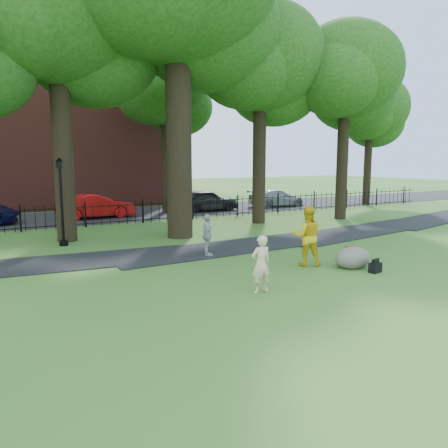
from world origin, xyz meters
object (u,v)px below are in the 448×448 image
woman (261,264)px  red_sedan (96,206)px  man (307,236)px  boulder (353,256)px  lamppost (62,203)px

woman → red_sedan: (-0.29, 16.56, -0.03)m
man → boulder: size_ratio=1.57×
red_sedan → lamppost: bearing=158.8°
woman → boulder: woman is taller
red_sedan → woman: bearing=-178.1°
woman → red_sedan: bearing=-85.2°
man → red_sedan: man is taller
woman → lamppost: size_ratio=0.43×
man → lamppost: 9.67m
boulder → lamppost: 11.14m
man → lamppost: lamppost is taller
woman → man: bearing=-146.4°
woman → boulder: 4.13m
man → boulder: 1.57m
man → red_sedan: bearing=-47.6°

